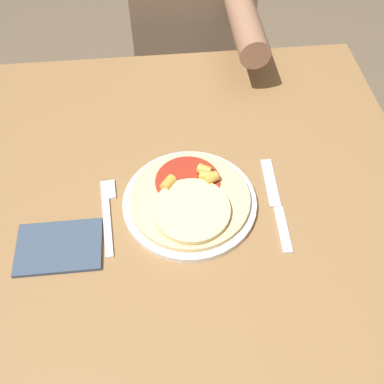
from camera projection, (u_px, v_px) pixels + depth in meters
name	position (u px, v px, depth m)	size (l,w,h in m)	color
ground_plane	(189.00, 330.00, 1.48)	(8.00, 8.00, 0.00)	brown
dining_table	(188.00, 225.00, 0.98)	(0.93, 0.90, 0.75)	olive
plate	(192.00, 203.00, 0.86)	(0.26, 0.26, 0.01)	silver
pizza	(193.00, 199.00, 0.84)	(0.23, 0.23, 0.04)	#E0C689
fork	(108.00, 211.00, 0.85)	(0.03, 0.18, 0.00)	silver
knife	(276.00, 205.00, 0.86)	(0.03, 0.22, 0.00)	silver
napkin	(59.00, 247.00, 0.80)	(0.15, 0.11, 0.01)	#38475B
person_diner	(191.00, 24.00, 1.34)	(0.34, 0.52, 1.19)	#2D2D38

